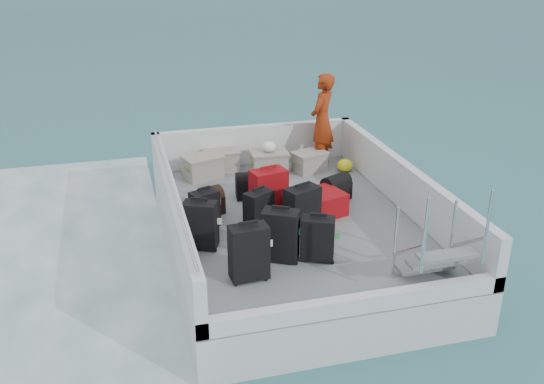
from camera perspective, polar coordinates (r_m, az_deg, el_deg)
The scene contains 23 objects.
ground at distance 9.13m, azimuth 1.97°, elevation -6.06°, with size 160.00×160.00×0.00m, color #184D57.
ferry_hull at distance 8.99m, azimuth 1.99°, elevation -4.39°, with size 3.60×5.00×0.60m, color silver.
deck at distance 8.85m, azimuth 2.02°, elevation -2.61°, with size 3.30×4.70×0.02m, color gray.
deck_fittings at distance 8.51m, azimuth 4.92°, elevation -0.94°, with size 3.60×5.00×0.90m.
suitcase_0 at distance 7.20m, azimuth -2.19°, elevation -5.79°, with size 0.46×0.26×0.70m, color black.
suitcase_1 at distance 7.97m, azimuth -6.75°, elevation -3.14°, with size 0.43×0.25×0.65m, color black.
suitcase_2 at distance 8.51m, azimuth -6.34°, elevation -1.71°, with size 0.38×0.23×0.56m, color black.
suitcase_3 at distance 7.62m, azimuth 0.79°, elevation -4.14°, with size 0.45×0.26×0.68m, color black.
suitcase_4 at distance 8.39m, azimuth -1.27°, elevation -1.82°, with size 0.40×0.23×0.59m, color black.
suitcase_5 at distance 8.83m, azimuth -0.32°, elevation -0.07°, with size 0.51×0.30×0.70m, color maroon.
suitcase_6 at distance 7.67m, azimuth 4.31°, elevation -4.44°, with size 0.42×0.25×0.58m, color black.
suitcase_7 at distance 8.34m, azimuth 2.85°, elevation -1.71°, with size 0.48×0.27×0.66m, color black.
suitcase_8 at distance 8.91m, azimuth 4.00°, elevation -1.20°, with size 0.56×0.86×0.34m, color maroon.
duffel_0 at distance 8.97m, azimuth -6.09°, elevation -1.16°, with size 0.45×0.30×0.32m, color black, non-canonical shape.
duffel_1 at distance 9.50m, azimuth -2.06°, elevation 0.40°, with size 0.44×0.30×0.32m, color black, non-canonical shape.
duffel_2 at distance 9.46m, azimuth 6.02°, elevation 0.16°, with size 0.45×0.30×0.32m, color black, non-canonical shape.
crate_0 at distance 10.33m, azimuth -6.51°, elevation 2.29°, with size 0.60×0.41×0.36m, color gray.
crate_1 at distance 10.61m, azimuth -4.82°, elevation 2.90°, with size 0.58×0.40×0.35m, color gray.
crate_2 at distance 10.47m, azimuth -0.28°, elevation 2.74°, with size 0.59×0.41×0.36m, color gray.
crate_3 at distance 10.58m, azimuth 3.56°, elevation 2.81°, with size 0.53×0.37×0.32m, color gray.
yellow_bag at distance 10.65m, azimuth 6.88°, elevation 2.53°, with size 0.28×0.26×0.22m, color yellow.
white_bag at distance 10.38m, azimuth -0.28°, elevation 4.13°, with size 0.24×0.24×0.18m, color white.
passenger at distance 10.67m, azimuth 4.74°, elevation 6.72°, with size 0.61×0.39×1.66m, color red.
Camera 1 is at (-2.37, -7.61, 4.46)m, focal length 40.00 mm.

